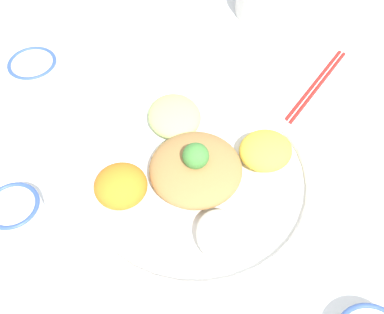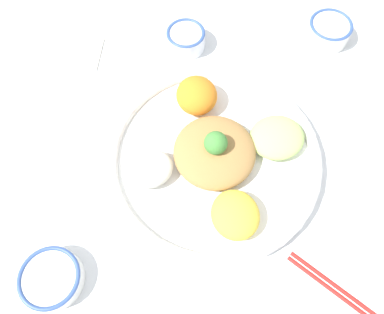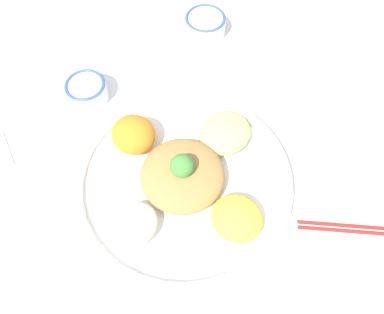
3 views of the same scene
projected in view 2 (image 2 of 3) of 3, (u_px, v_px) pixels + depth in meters
name	position (u px, v px, depth m)	size (l,w,h in m)	color
ground_plane	(219.00, 144.00, 0.74)	(2.40, 2.40, 0.00)	white
salad_platter	(215.00, 155.00, 0.70)	(0.40, 0.40, 0.10)	white
sauce_bowl_red	(51.00, 279.00, 0.61)	(0.10, 0.10, 0.03)	white
rice_bowl_blue	(186.00, 38.00, 0.82)	(0.08, 0.08, 0.04)	white
sauce_bowl_dark	(329.00, 31.00, 0.83)	(0.09, 0.09, 0.05)	white
chopsticks_pair_near	(352.00, 301.00, 0.61)	(0.04, 0.24, 0.01)	red
serving_spoon_main	(356.00, 107.00, 0.77)	(0.08, 0.12, 0.01)	beige
serving_spoon_extra	(102.00, 39.00, 0.85)	(0.13, 0.09, 0.01)	beige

